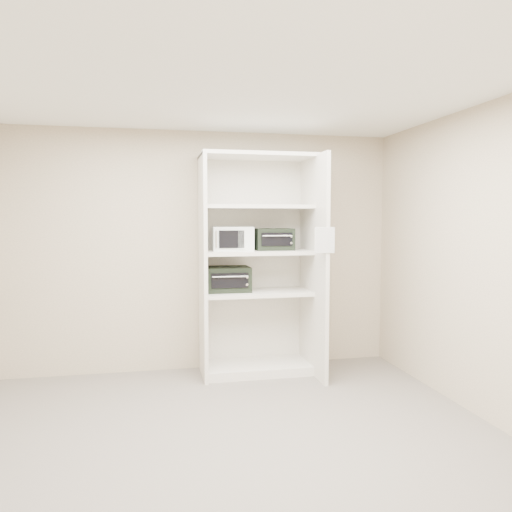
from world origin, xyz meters
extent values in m
cube|color=#655D55|center=(0.00, 0.00, 0.00)|extent=(4.50, 4.00, 0.01)
cube|color=white|center=(0.00, 0.00, 2.70)|extent=(4.50, 4.00, 0.01)
cube|color=beige|center=(0.00, 2.00, 1.35)|extent=(4.50, 0.02, 2.70)
cube|color=beige|center=(0.00, -2.00, 1.35)|extent=(4.50, 0.02, 2.70)
cube|color=beige|center=(2.25, 0.00, 1.35)|extent=(0.02, 4.00, 2.70)
cube|color=white|center=(0.02, 1.68, 1.20)|extent=(0.04, 0.60, 2.40)
cube|color=white|center=(1.22, 1.53, 1.20)|extent=(0.04, 0.90, 2.40)
cube|color=white|center=(0.62, 1.99, 1.20)|extent=(1.24, 0.02, 2.40)
cube|color=white|center=(0.62, 1.70, 0.05)|extent=(1.16, 0.56, 0.10)
cube|color=white|center=(0.62, 1.70, 0.90)|extent=(1.16, 0.56, 0.04)
cube|color=white|center=(0.62, 1.70, 1.35)|extent=(1.16, 0.56, 0.04)
cube|color=white|center=(0.62, 1.70, 1.85)|extent=(1.16, 0.56, 0.04)
cube|color=white|center=(0.62, 1.70, 2.40)|extent=(1.24, 0.60, 0.04)
cube|color=white|center=(0.36, 1.75, 1.50)|extent=(0.46, 0.36, 0.26)
cube|color=black|center=(0.82, 1.75, 1.49)|extent=(0.42, 0.32, 0.24)
cube|color=black|center=(0.29, 1.74, 1.06)|extent=(0.49, 0.37, 0.27)
cube|color=white|center=(1.18, 1.07, 1.51)|extent=(0.20, 0.02, 0.25)
camera|label=1|loc=(-0.52, -3.67, 1.73)|focal=35.00mm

